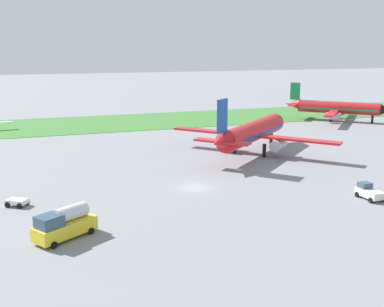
{
  "coord_description": "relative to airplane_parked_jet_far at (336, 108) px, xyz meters",
  "views": [
    {
      "loc": [
        -20.94,
        -58.45,
        19.01
      ],
      "look_at": [
        2.29,
        7.86,
        3.0
      ],
      "focal_mm": 43.7,
      "sensor_mm": 36.0,
      "label": 1
    }
  ],
  "objects": [
    {
      "name": "ground_plane",
      "position": [
        -55.26,
        -44.42,
        -3.51
      ],
      "size": [
        600.0,
        600.0,
        0.0
      ],
      "primitive_type": "plane",
      "color": "gray"
    },
    {
      "name": "grass_taxiway_strip",
      "position": [
        -55.26,
        16.14,
        -3.47
      ],
      "size": [
        360.0,
        28.0,
        0.08
      ],
      "primitive_type": "cube",
      "color": "#3D7533",
      "rests_on": "ground_plane"
    },
    {
      "name": "airplane_parked_jet_far",
      "position": [
        0.0,
        0.0,
        0.0
      ],
      "size": [
        22.18,
        21.68,
        9.74
      ],
      "rotation": [
        0.0,
        0.0,
        5.53
      ],
      "color": "red",
      "rests_on": "ground_plane"
    },
    {
      "name": "fuel_truck_midfield",
      "position": [
        -73.72,
        -56.61,
        -1.93
      ],
      "size": [
        6.78,
        5.5,
        3.29
      ],
      "rotation": [
        0.0,
        0.0,
        3.71
      ],
      "color": "yellow",
      "rests_on": "ground_plane"
    },
    {
      "name": "pushback_tug_near_gate",
      "position": [
        -35.86,
        -56.37,
        -2.6
      ],
      "size": [
        2.13,
        3.64,
        1.95
      ],
      "rotation": [
        0.0,
        0.0,
        1.59
      ],
      "color": "white",
      "rests_on": "ground_plane"
    },
    {
      "name": "baggage_cart_by_runway",
      "position": [
        -78.43,
        -44.53,
        -2.94
      ],
      "size": [
        2.95,
        2.78,
        0.9
      ],
      "rotation": [
        0.0,
        0.0,
        5.69
      ],
      "color": "white",
      "rests_on": "ground_plane"
    },
    {
      "name": "airplane_midfield_jet",
      "position": [
        -38.51,
        -28.04,
        0.53
      ],
      "size": [
        25.96,
        25.22,
        11.23
      ],
      "rotation": [
        0.0,
        0.0,
        0.73
      ],
      "color": "red",
      "rests_on": "ground_plane"
    }
  ]
}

